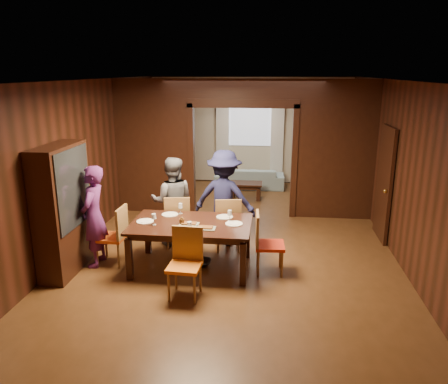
# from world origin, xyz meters

# --- Properties ---
(floor) EXTENTS (9.00, 9.00, 0.00)m
(floor) POSITION_xyz_m (0.00, 0.00, 0.00)
(floor) COLOR #4F3016
(floor) RESTS_ON ground
(ceiling) EXTENTS (5.50, 9.00, 0.02)m
(ceiling) POSITION_xyz_m (0.00, 0.00, 2.90)
(ceiling) COLOR silver
(ceiling) RESTS_ON room_walls
(room_walls) EXTENTS (5.52, 9.01, 2.90)m
(room_walls) POSITION_xyz_m (0.00, 1.89, 1.51)
(room_walls) COLOR black
(room_walls) RESTS_ON floor
(person_purple) EXTENTS (0.42, 0.62, 1.64)m
(person_purple) POSITION_xyz_m (-2.16, -1.25, 0.82)
(person_purple) COLOR #5B2162
(person_purple) RESTS_ON floor
(person_grey) EXTENTS (0.85, 0.71, 1.60)m
(person_grey) POSITION_xyz_m (-1.11, -0.24, 0.80)
(person_grey) COLOR slate
(person_grey) RESTS_ON floor
(person_navy) EXTENTS (1.21, 0.82, 1.72)m
(person_navy) POSITION_xyz_m (-0.19, -0.12, 0.86)
(person_navy) COLOR #191A3F
(person_navy) RESTS_ON floor
(sofa) EXTENTS (1.85, 0.76, 0.54)m
(sofa) POSITION_xyz_m (0.04, 3.85, 0.27)
(sofa) COLOR #91B2BE
(sofa) RESTS_ON floor
(serving_bowl) EXTENTS (0.34, 0.34, 0.08)m
(serving_bowl) POSITION_xyz_m (-0.47, -1.11, 0.80)
(serving_bowl) COLOR black
(serving_bowl) RESTS_ON dining_table
(dining_table) EXTENTS (1.87, 1.16, 0.76)m
(dining_table) POSITION_xyz_m (-0.60, -1.21, 0.38)
(dining_table) COLOR black
(dining_table) RESTS_ON floor
(coffee_table) EXTENTS (0.80, 0.50, 0.40)m
(coffee_table) POSITION_xyz_m (0.01, 2.80, 0.20)
(coffee_table) COLOR black
(coffee_table) RESTS_ON floor
(chair_left) EXTENTS (0.45, 0.45, 0.97)m
(chair_left) POSITION_xyz_m (-1.92, -1.19, 0.48)
(chair_left) COLOR #E15215
(chair_left) RESTS_ON floor
(chair_right) EXTENTS (0.47, 0.47, 0.97)m
(chair_right) POSITION_xyz_m (0.64, -1.24, 0.48)
(chair_right) COLOR red
(chair_right) RESTS_ON floor
(chair_far_l) EXTENTS (0.51, 0.51, 0.97)m
(chair_far_l) POSITION_xyz_m (-0.99, -0.36, 0.48)
(chair_far_l) COLOR orange
(chair_far_l) RESTS_ON floor
(chair_far_r) EXTENTS (0.50, 0.50, 0.97)m
(chair_far_r) POSITION_xyz_m (-0.10, -0.38, 0.48)
(chair_far_r) COLOR #E85815
(chair_far_r) RESTS_ON floor
(chair_near) EXTENTS (0.46, 0.46, 0.97)m
(chair_near) POSITION_xyz_m (-0.52, -2.13, 0.48)
(chair_near) COLOR orange
(chair_near) RESTS_ON floor
(hutch) EXTENTS (0.40, 1.20, 2.00)m
(hutch) POSITION_xyz_m (-2.53, -1.50, 1.00)
(hutch) COLOR black
(hutch) RESTS_ON floor
(door_right) EXTENTS (0.06, 0.90, 2.10)m
(door_right) POSITION_xyz_m (2.70, 0.50, 1.05)
(door_right) COLOR black
(door_right) RESTS_ON floor
(window_far) EXTENTS (1.20, 0.03, 1.30)m
(window_far) POSITION_xyz_m (0.00, 4.44, 1.70)
(window_far) COLOR silver
(window_far) RESTS_ON back_wall
(curtain_left) EXTENTS (0.35, 0.06, 2.40)m
(curtain_left) POSITION_xyz_m (-0.75, 4.40, 1.25)
(curtain_left) COLOR white
(curtain_left) RESTS_ON back_wall
(curtain_right) EXTENTS (0.35, 0.06, 2.40)m
(curtain_right) POSITION_xyz_m (0.75, 4.40, 1.25)
(curtain_right) COLOR white
(curtain_right) RESTS_ON back_wall
(plate_left) EXTENTS (0.27, 0.27, 0.01)m
(plate_left) POSITION_xyz_m (-1.33, -1.23, 0.77)
(plate_left) COLOR white
(plate_left) RESTS_ON dining_table
(plate_far_l) EXTENTS (0.27, 0.27, 0.01)m
(plate_far_l) POSITION_xyz_m (-1.01, -0.86, 0.77)
(plate_far_l) COLOR silver
(plate_far_l) RESTS_ON dining_table
(plate_far_r) EXTENTS (0.27, 0.27, 0.01)m
(plate_far_r) POSITION_xyz_m (-0.10, -0.88, 0.77)
(plate_far_r) COLOR silver
(plate_far_r) RESTS_ON dining_table
(plate_right) EXTENTS (0.27, 0.27, 0.01)m
(plate_right) POSITION_xyz_m (0.08, -1.19, 0.77)
(plate_right) COLOR silver
(plate_right) RESTS_ON dining_table
(plate_near) EXTENTS (0.27, 0.27, 0.01)m
(plate_near) POSITION_xyz_m (-0.59, -1.56, 0.77)
(plate_near) COLOR white
(plate_near) RESTS_ON dining_table
(platter_a) EXTENTS (0.30, 0.20, 0.04)m
(platter_a) POSITION_xyz_m (-0.61, -1.30, 0.78)
(platter_a) COLOR gray
(platter_a) RESTS_ON dining_table
(platter_b) EXTENTS (0.30, 0.20, 0.04)m
(platter_b) POSITION_xyz_m (-0.33, -1.44, 0.78)
(platter_b) COLOR gray
(platter_b) RESTS_ON dining_table
(wineglass_left) EXTENTS (0.08, 0.08, 0.18)m
(wineglass_left) POSITION_xyz_m (-1.14, -1.36, 0.85)
(wineglass_left) COLOR silver
(wineglass_left) RESTS_ON dining_table
(wineglass_far) EXTENTS (0.08, 0.08, 0.18)m
(wineglass_far) POSITION_xyz_m (-0.85, -0.78, 0.85)
(wineglass_far) COLOR silver
(wineglass_far) RESTS_ON dining_table
(wineglass_right) EXTENTS (0.08, 0.08, 0.18)m
(wineglass_right) POSITION_xyz_m (-0.00, -1.06, 0.85)
(wineglass_right) COLOR silver
(wineglass_right) RESTS_ON dining_table
(tumbler) EXTENTS (0.07, 0.07, 0.14)m
(tumbler) POSITION_xyz_m (-0.55, -1.55, 0.83)
(tumbler) COLOR silver
(tumbler) RESTS_ON dining_table
(condiment_jar) EXTENTS (0.08, 0.08, 0.11)m
(condiment_jar) POSITION_xyz_m (-0.72, -1.29, 0.82)
(condiment_jar) COLOR #4A2B11
(condiment_jar) RESTS_ON dining_table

